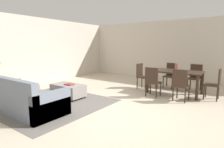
{
  "coord_description": "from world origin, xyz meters",
  "views": [
    {
      "loc": [
        2.42,
        -3.43,
        1.57
      ],
      "look_at": [
        -0.78,
        1.05,
        0.72
      ],
      "focal_mm": 29.43,
      "sensor_mm": 36.0,
      "label": 1
    }
  ],
  "objects_px": {
    "dining_chair_near_left": "(152,80)",
    "dining_chair_head_east": "(215,82)",
    "dining_chair_near_right": "(181,83)",
    "dining_chair_head_west": "(142,74)",
    "dining_table": "(175,73)",
    "book_on_ottoman": "(69,84)",
    "dining_chair_far_right": "(195,76)",
    "vase_centerpiece": "(177,67)",
    "ottoman_table": "(68,90)",
    "couch": "(22,99)",
    "dining_chair_far_left": "(171,74)"
  },
  "relations": [
    {
      "from": "dining_chair_near_left",
      "to": "dining_chair_head_east",
      "type": "relative_size",
      "value": 1.0
    },
    {
      "from": "dining_chair_near_left",
      "to": "dining_chair_near_right",
      "type": "distance_m",
      "value": 0.84
    },
    {
      "from": "dining_chair_head_east",
      "to": "dining_chair_head_west",
      "type": "relative_size",
      "value": 1.0
    },
    {
      "from": "dining_table",
      "to": "dining_chair_near_right",
      "type": "distance_m",
      "value": 0.91
    },
    {
      "from": "dining_chair_near_right",
      "to": "book_on_ottoman",
      "type": "relative_size",
      "value": 3.54
    },
    {
      "from": "dining_table",
      "to": "dining_chair_far_right",
      "type": "height_order",
      "value": "dining_chair_far_right"
    },
    {
      "from": "dining_chair_near_left",
      "to": "vase_centerpiece",
      "type": "xyz_separation_m",
      "value": [
        0.48,
        0.77,
        0.36
      ]
    },
    {
      "from": "ottoman_table",
      "to": "dining_table",
      "type": "relative_size",
      "value": 0.62
    },
    {
      "from": "couch",
      "to": "dining_chair_near_left",
      "type": "bearing_deg",
      "value": 54.91
    },
    {
      "from": "dining_table",
      "to": "vase_centerpiece",
      "type": "bearing_deg",
      "value": -26.98
    },
    {
      "from": "dining_chair_near_left",
      "to": "dining_chair_head_west",
      "type": "xyz_separation_m",
      "value": [
        -0.78,
        0.84,
        0.0
      ]
    },
    {
      "from": "dining_chair_near_left",
      "to": "dining_chair_far_left",
      "type": "height_order",
      "value": "same"
    },
    {
      "from": "couch",
      "to": "ottoman_table",
      "type": "distance_m",
      "value": 1.41
    },
    {
      "from": "dining_chair_far_left",
      "to": "book_on_ottoman",
      "type": "bearing_deg",
      "value": -121.69
    },
    {
      "from": "dining_chair_near_left",
      "to": "book_on_ottoman",
      "type": "bearing_deg",
      "value": -141.01
    },
    {
      "from": "dining_chair_far_left",
      "to": "couch",
      "type": "bearing_deg",
      "value": -114.67
    },
    {
      "from": "dining_chair_head_east",
      "to": "book_on_ottoman",
      "type": "xyz_separation_m",
      "value": [
        -3.57,
        -2.35,
        -0.1
      ]
    },
    {
      "from": "ottoman_table",
      "to": "dining_chair_near_left",
      "type": "distance_m",
      "value": 2.6
    },
    {
      "from": "ottoman_table",
      "to": "dining_chair_far_left",
      "type": "height_order",
      "value": "dining_chair_far_left"
    },
    {
      "from": "couch",
      "to": "dining_chair_near_left",
      "type": "xyz_separation_m",
      "value": [
        2.09,
        2.97,
        0.23
      ]
    },
    {
      "from": "couch",
      "to": "dining_chair_far_right",
      "type": "xyz_separation_m",
      "value": [
        2.97,
        4.64,
        0.23
      ]
    },
    {
      "from": "dining_table",
      "to": "dining_chair_head_east",
      "type": "height_order",
      "value": "dining_chair_head_east"
    },
    {
      "from": "couch",
      "to": "vase_centerpiece",
      "type": "height_order",
      "value": "vase_centerpiece"
    },
    {
      "from": "dining_chair_head_west",
      "to": "dining_chair_far_left",
      "type": "bearing_deg",
      "value": 44.38
    },
    {
      "from": "ottoman_table",
      "to": "dining_chair_head_east",
      "type": "bearing_deg",
      "value": 32.37
    },
    {
      "from": "dining_chair_head_west",
      "to": "dining_chair_near_right",
      "type": "bearing_deg",
      "value": -27.39
    },
    {
      "from": "ottoman_table",
      "to": "dining_chair_near_right",
      "type": "relative_size",
      "value": 1.12
    },
    {
      "from": "ottoman_table",
      "to": "dining_chair_near_left",
      "type": "bearing_deg",
      "value": 37.29
    },
    {
      "from": "ottoman_table",
      "to": "dining_chair_head_east",
      "type": "relative_size",
      "value": 1.12
    },
    {
      "from": "dining_chair_head_east",
      "to": "dining_chair_far_right",
      "type": "bearing_deg",
      "value": 128.78
    },
    {
      "from": "dining_chair_head_east",
      "to": "book_on_ottoman",
      "type": "distance_m",
      "value": 4.27
    },
    {
      "from": "ottoman_table",
      "to": "dining_table",
      "type": "height_order",
      "value": "dining_table"
    },
    {
      "from": "couch",
      "to": "book_on_ottoman",
      "type": "bearing_deg",
      "value": 84.79
    },
    {
      "from": "dining_chair_head_east",
      "to": "dining_chair_head_west",
      "type": "bearing_deg",
      "value": 178.03
    },
    {
      "from": "dining_chair_far_left",
      "to": "book_on_ottoman",
      "type": "distance_m",
      "value": 3.78
    },
    {
      "from": "ottoman_table",
      "to": "dining_chair_near_right",
      "type": "xyz_separation_m",
      "value": [
        2.89,
        1.57,
        0.29
      ]
    },
    {
      "from": "couch",
      "to": "dining_chair_far_left",
      "type": "bearing_deg",
      "value": 65.33
    },
    {
      "from": "dining_chair_near_left",
      "to": "vase_centerpiece",
      "type": "relative_size",
      "value": 3.8
    },
    {
      "from": "dining_chair_near_right",
      "to": "vase_centerpiece",
      "type": "height_order",
      "value": "vase_centerpiece"
    },
    {
      "from": "dining_chair_head_east",
      "to": "ottoman_table",
      "type": "bearing_deg",
      "value": -147.63
    },
    {
      "from": "ottoman_table",
      "to": "vase_centerpiece",
      "type": "distance_m",
      "value": 3.51
    },
    {
      "from": "dining_chair_head_west",
      "to": "vase_centerpiece",
      "type": "distance_m",
      "value": 1.31
    },
    {
      "from": "dining_chair_near_left",
      "to": "dining_chair_head_west",
      "type": "bearing_deg",
      "value": 132.85
    },
    {
      "from": "dining_table",
      "to": "dining_chair_head_west",
      "type": "xyz_separation_m",
      "value": [
        -1.21,
        0.04,
        -0.15
      ]
    },
    {
      "from": "couch",
      "to": "dining_chair_near_right",
      "type": "distance_m",
      "value": 4.18
    },
    {
      "from": "ottoman_table",
      "to": "dining_chair_head_west",
      "type": "xyz_separation_m",
      "value": [
        1.27,
        2.4,
        0.29
      ]
    },
    {
      "from": "couch",
      "to": "dining_table",
      "type": "relative_size",
      "value": 1.37
    },
    {
      "from": "dining_chair_head_west",
      "to": "vase_centerpiece",
      "type": "height_order",
      "value": "vase_centerpiece"
    },
    {
      "from": "couch",
      "to": "dining_chair_head_east",
      "type": "bearing_deg",
      "value": 45.25
    },
    {
      "from": "couch",
      "to": "dining_chair_head_east",
      "type": "distance_m",
      "value": 5.26
    }
  ]
}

